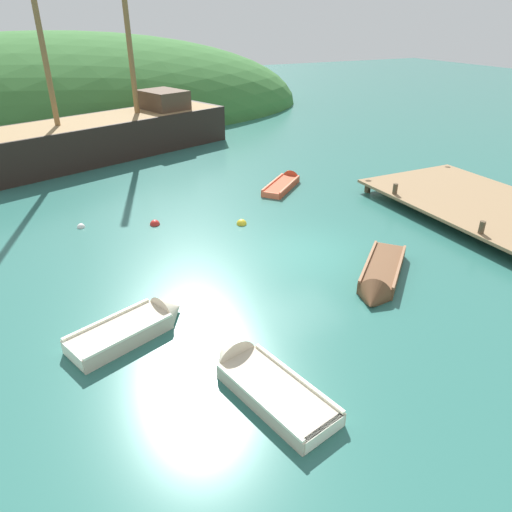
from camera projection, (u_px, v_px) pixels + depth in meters
ground_plane at (308, 253)px, 16.35m from camera, size 120.00×120.00×0.00m
dock at (480, 203)px, 19.34m from camera, size 5.66×9.02×1.59m
shore_hill at (55, 116)px, 37.98m from camera, size 42.88×21.92×12.59m
sailing_ship at (109, 141)px, 27.28m from camera, size 17.22×8.66×12.98m
rowboat_center at (285, 184)px, 22.70m from camera, size 3.20×2.96×0.89m
rowboat_outer_left at (259, 381)px, 10.50m from camera, size 1.95×3.69×1.15m
rowboat_far at (380, 278)px, 14.51m from camera, size 3.50×3.28×1.00m
rowboat_near_dock at (136, 328)px, 12.23m from camera, size 3.37×2.13×1.07m
buoy_white at (81, 227)px, 18.30m from camera, size 0.31×0.31×0.31m
buoy_red at (155, 225)px, 18.52m from camera, size 0.40×0.40×0.40m
buoy_orange at (289, 173)px, 24.45m from camera, size 0.31×0.31×0.31m
buoy_yellow at (242, 224)px, 18.57m from camera, size 0.41×0.41×0.41m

